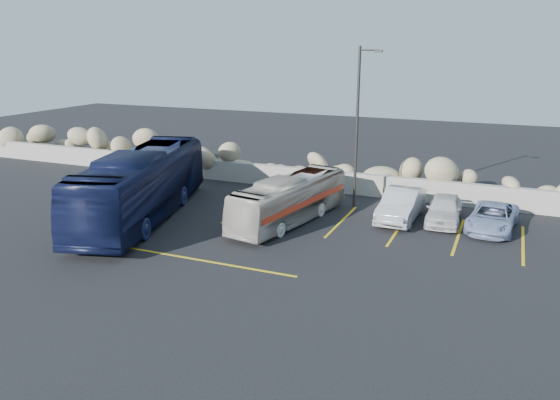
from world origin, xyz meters
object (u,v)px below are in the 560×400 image
at_px(tour_coach, 142,185).
at_px(car_b, 401,205).
at_px(car_a, 444,209).
at_px(vintage_bus, 290,200).
at_px(car_d, 492,218).
at_px(lamppost, 358,124).

distance_m(tour_coach, car_b, 12.37).
bearing_deg(tour_coach, car_a, 4.37).
bearing_deg(vintage_bus, car_d, 26.30).
bearing_deg(car_b, car_a, 10.99).
relative_size(lamppost, car_d, 1.92).
bearing_deg(car_b, vintage_bus, -151.63).
distance_m(lamppost, car_b, 4.53).
bearing_deg(lamppost, car_a, -10.36).
bearing_deg(vintage_bus, car_a, 32.45).
xyz_separation_m(tour_coach, car_b, (11.49, 4.50, -0.89)).
xyz_separation_m(lamppost, car_d, (6.62, -1.02, -3.72)).
height_order(lamppost, car_d, lamppost).
bearing_deg(car_a, car_d, -8.32).
height_order(lamppost, vintage_bus, lamppost).
relative_size(lamppost, car_a, 2.09).
xyz_separation_m(vintage_bus, car_b, (4.75, 2.37, -0.35)).
xyz_separation_m(vintage_bus, car_a, (6.69, 2.69, -0.43)).
relative_size(tour_coach, car_b, 2.63).
bearing_deg(lamppost, tour_coach, -147.76).
distance_m(vintage_bus, car_d, 9.18).
xyz_separation_m(lamppost, vintage_bus, (-2.20, -3.51, -3.21)).
distance_m(vintage_bus, tour_coach, 7.09).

